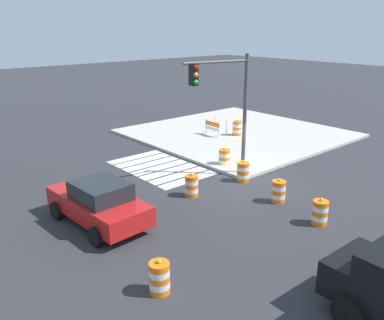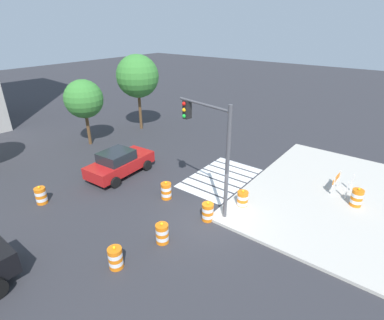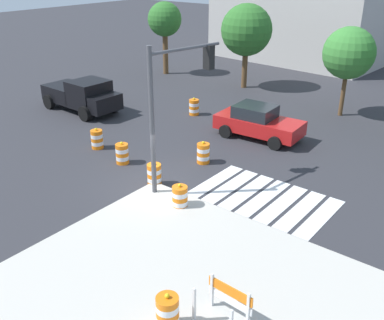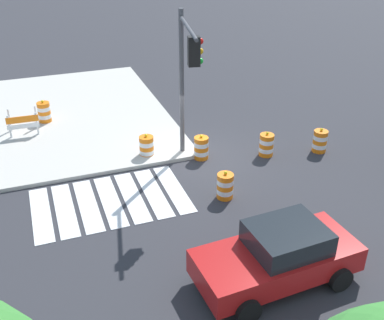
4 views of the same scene
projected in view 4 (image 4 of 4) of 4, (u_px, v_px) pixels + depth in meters
The scene contains 12 objects.
ground_plane at pixel (202, 158), 18.41m from camera, with size 120.00×120.00×0.00m, color #2D2D33.
sidewalk_corner at pixel (34, 119), 21.51m from camera, with size 12.00×12.00×0.15m, color #BCB7AD.
crosswalk_stripes at pixel (110, 201), 15.72m from camera, with size 5.10×3.20×0.02m.
sports_car at pixel (279, 255), 12.07m from camera, with size 4.40×2.33×1.63m.
traffic_barrel_near_corner at pixel (201, 148), 18.18m from camera, with size 0.56×0.56×1.02m.
traffic_barrel_crosswalk_end at pixel (225, 186), 15.72m from camera, with size 0.56×0.56×1.02m.
traffic_barrel_median_near at pixel (147, 147), 18.24m from camera, with size 0.56×0.56×1.02m.
traffic_barrel_median_far at pixel (320, 141), 18.70m from camera, with size 0.56×0.56×1.02m.
traffic_barrel_lane_center at pixel (266, 145), 18.41m from camera, with size 0.56×0.56×1.02m.
traffic_barrel_on_sidewalk at pixel (44, 112), 20.93m from camera, with size 0.56×0.56×1.02m.
construction_barricade at pixel (23, 122), 19.69m from camera, with size 1.30×0.82×1.00m.
traffic_light_pole at pixel (187, 67), 15.86m from camera, with size 0.80×3.24×5.50m.
Camera 4 is at (5.92, 15.07, 8.78)m, focal length 43.74 mm.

